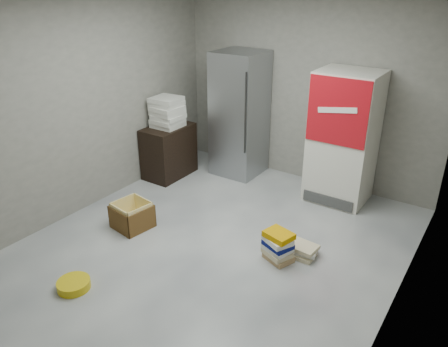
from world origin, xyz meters
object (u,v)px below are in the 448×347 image
at_px(phonebook_stack_main, 278,246).
at_px(steel_fridge, 240,114).
at_px(coke_cooler, 343,138).
at_px(wood_shelf, 169,151).
at_px(cardboard_box, 132,217).

bearing_deg(phonebook_stack_main, steel_fridge, 151.74).
relative_size(steel_fridge, phonebook_stack_main, 5.02).
bearing_deg(coke_cooler, phonebook_stack_main, -90.09).
relative_size(wood_shelf, cardboard_box, 1.67).
bearing_deg(steel_fridge, coke_cooler, -0.18).
height_order(wood_shelf, phonebook_stack_main, wood_shelf).
xyz_separation_m(steel_fridge, phonebook_stack_main, (1.65, -1.82, -0.77)).
xyz_separation_m(steel_fridge, cardboard_box, (-0.19, -2.20, -0.81)).
xyz_separation_m(steel_fridge, coke_cooler, (1.65, -0.01, -0.05)).
relative_size(coke_cooler, phonebook_stack_main, 4.75).
bearing_deg(wood_shelf, steel_fridge, 41.31).
xyz_separation_m(steel_fridge, wood_shelf, (-0.83, -0.73, -0.55)).
bearing_deg(coke_cooler, cardboard_box, -130.06).
distance_m(coke_cooler, wood_shelf, 2.63).
height_order(steel_fridge, cardboard_box, steel_fridge).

